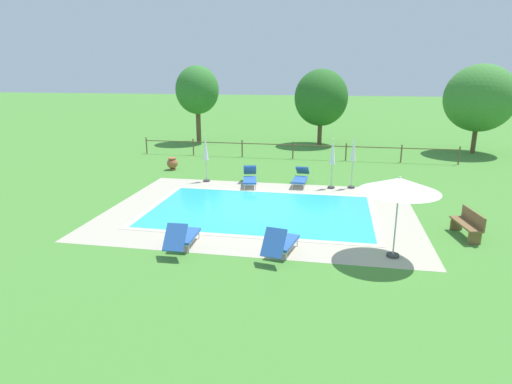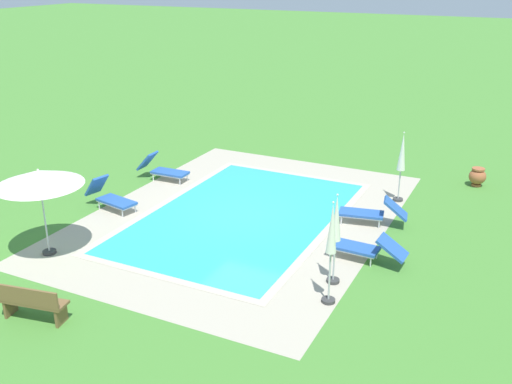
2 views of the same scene
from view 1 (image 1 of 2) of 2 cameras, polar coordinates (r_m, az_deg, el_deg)
The scene contains 18 objects.
ground_plane at distance 16.54m, azimuth 0.56°, elevation -2.51°, with size 160.00×160.00×0.00m, color #478433.
pool_deck_paving at distance 16.54m, azimuth 0.56°, elevation -2.49°, with size 11.59×8.53×0.01m, color #B2A893.
swimming_pool_water at distance 16.54m, azimuth 0.56°, elevation -2.49°, with size 8.27×5.21×0.01m, color #2DB7C6.
pool_coping_rim at distance 16.54m, azimuth 0.56°, elevation -2.48°, with size 8.75×5.69×0.01m.
sun_lounger_north_near_steps at distance 20.15m, azimuth -0.82°, elevation 1.95°, with size 0.97×2.06×0.86m.
sun_lounger_north_mid at distance 13.17m, azimuth -9.64°, elevation -5.83°, with size 0.66×1.91×0.96m.
sun_lounger_north_far at distance 20.31m, azimuth 5.91°, elevation 1.95°, with size 0.68×2.05×0.79m.
sun_lounger_north_end at distance 12.55m, azimuth 3.33°, elevation -6.71°, with size 0.95×1.93×0.99m.
patio_umbrella_open_foreground at distance 12.53m, azimuth 18.40°, elevation 0.86°, with size 2.24×2.24×2.39m.
patio_umbrella_closed_row_west at distance 20.73m, azimuth -6.67°, elevation 5.44°, with size 0.32×0.32×2.32m.
patio_umbrella_closed_row_mid_west at distance 19.86m, azimuth 12.73°, elevation 5.04°, with size 0.32×0.32×2.49m.
patio_umbrella_closed_row_mid_east at distance 19.67m, azimuth 10.08°, elevation 4.75°, with size 0.32×0.32×2.31m.
wooden_bench_lawn_side at distance 15.44m, azimuth 26.23°, elevation -3.72°, with size 0.70×1.55×0.87m.
terracotta_urn_near_fence at distance 23.76m, azimuth -10.99°, elevation 3.75°, with size 0.58×0.58×0.66m.
perimeter_fence at distance 26.34m, azimuth 4.91°, elevation 5.88°, with size 19.01×0.08×1.05m.
tree_far_west at distance 31.45m, azimuth 8.59°, elevation 12.20°, with size 3.74×3.74×5.30m.
tree_west_mid at distance 32.29m, azimuth -7.77°, elevation 13.18°, with size 3.11×3.11×5.55m.
tree_centre at distance 31.15m, azimuth 27.45°, elevation 10.94°, with size 4.33×4.33×5.60m.
Camera 1 is at (2.69, -15.47, 5.19)m, focal length 30.29 mm.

